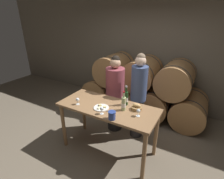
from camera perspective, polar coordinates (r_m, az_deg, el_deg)
ground_plane at (r=3.46m, az=-1.23°, el=-18.88°), size 10.00×10.00×0.00m
stone_wall_back at (r=4.63m, az=13.07°, el=13.94°), size 10.00×0.12×3.20m
barrel_stack at (r=4.35m, az=9.57°, el=0.49°), size 3.04×0.95×1.41m
tasting_table at (r=2.98m, az=-1.37°, el=-7.61°), size 1.67×0.71×0.92m
person_left at (r=3.57m, az=1.00°, el=-1.64°), size 0.37×0.37×1.61m
person_right at (r=3.35m, az=8.55°, el=-2.28°), size 0.30×0.30×1.71m
wine_bottle_red at (r=2.92m, az=4.58°, el=-2.85°), size 0.07×0.07×0.34m
wine_bottle_white at (r=2.76m, az=3.80°, el=-4.64°), size 0.07×0.07×0.33m
blue_crock at (r=2.55m, az=-0.03°, el=-8.33°), size 0.12×0.12×0.12m
bread_basket at (r=2.83m, az=8.05°, el=-5.77°), size 0.17×0.17×0.11m
cheese_plate at (r=2.86m, az=-3.54°, el=-5.90°), size 0.25×0.25×0.04m
wine_glass_far_left at (r=2.99m, az=-11.19°, el=-3.34°), size 0.06×0.06×0.12m
wine_glass_left at (r=2.67m, az=-3.37°, el=-6.39°), size 0.06×0.06×0.12m
wine_glass_center at (r=2.64m, az=8.60°, el=-7.02°), size 0.06×0.06×0.12m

